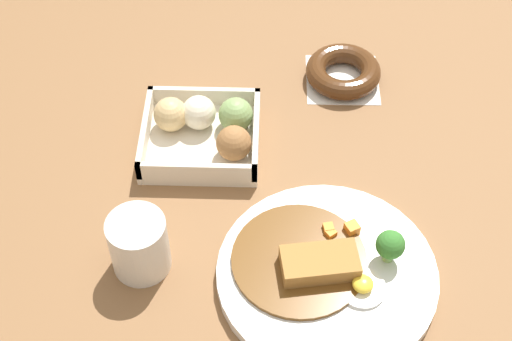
{
  "coord_description": "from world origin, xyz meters",
  "views": [
    {
      "loc": [
        0.04,
        0.7,
        0.85
      ],
      "look_at": [
        0.06,
        0.01,
        0.03
      ],
      "focal_mm": 53.59,
      "sensor_mm": 36.0,
      "label": 1
    }
  ],
  "objects_px": {
    "curry_plate": "(326,272)",
    "coffee_mug": "(139,245)",
    "donut_box": "(206,129)",
    "chocolate_ring_donut": "(343,72)"
  },
  "relations": [
    {
      "from": "curry_plate",
      "to": "chocolate_ring_donut",
      "type": "xyz_separation_m",
      "value": [
        -0.04,
        -0.38,
        0.0
      ]
    },
    {
      "from": "chocolate_ring_donut",
      "to": "coffee_mug",
      "type": "height_order",
      "value": "coffee_mug"
    },
    {
      "from": "curry_plate",
      "to": "chocolate_ring_donut",
      "type": "bearing_deg",
      "value": -95.84
    },
    {
      "from": "donut_box",
      "to": "chocolate_ring_donut",
      "type": "distance_m",
      "value": 0.25
    },
    {
      "from": "chocolate_ring_donut",
      "to": "donut_box",
      "type": "bearing_deg",
      "value": 33.85
    },
    {
      "from": "curry_plate",
      "to": "donut_box",
      "type": "distance_m",
      "value": 0.29
    },
    {
      "from": "curry_plate",
      "to": "donut_box",
      "type": "xyz_separation_m",
      "value": [
        0.17,
        -0.23,
        0.01
      ]
    },
    {
      "from": "curry_plate",
      "to": "coffee_mug",
      "type": "bearing_deg",
      "value": -3.38
    },
    {
      "from": "donut_box",
      "to": "chocolate_ring_donut",
      "type": "relative_size",
      "value": 1.43
    },
    {
      "from": "curry_plate",
      "to": "chocolate_ring_donut",
      "type": "height_order",
      "value": "curry_plate"
    }
  ]
}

